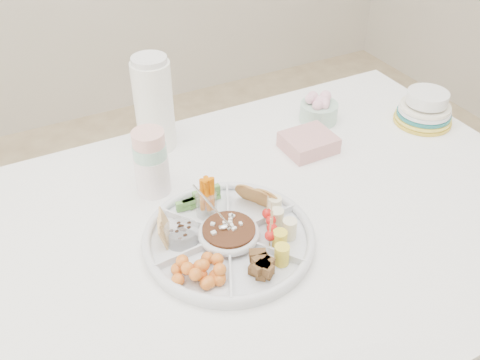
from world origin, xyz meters
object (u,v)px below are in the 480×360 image
dining_table (257,320)px  plate_stack (425,106)px  party_tray (229,236)px  thermos (154,103)px

dining_table → plate_stack: size_ratio=8.83×
dining_table → party_tray: 0.42m
party_tray → plate_stack: plate_stack is taller
party_tray → plate_stack: size_ratio=2.21×
dining_table → party_tray: bearing=-159.7°
dining_table → thermos: (-0.10, 0.41, 0.52)m
dining_table → thermos: thermos is taller
dining_table → party_tray: party_tray is taller
dining_table → thermos: size_ratio=5.55×
dining_table → thermos: 0.67m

